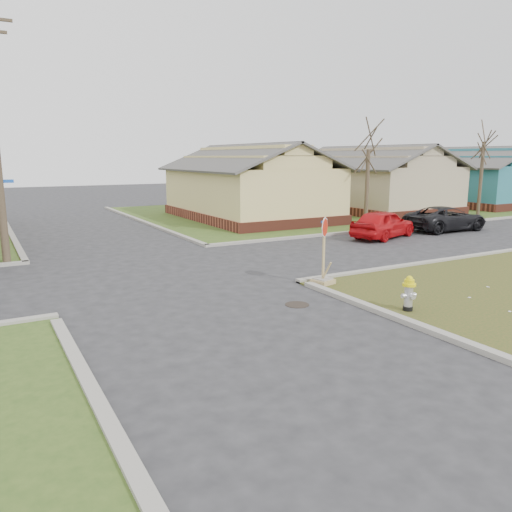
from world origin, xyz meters
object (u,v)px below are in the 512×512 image
fire_hydrant (409,291)px  stop_sign (323,270)px  dark_pickup (446,219)px  red_sedan (383,224)px

fire_hydrant → stop_sign: size_ratio=0.44×
fire_hydrant → dark_pickup: 15.50m
red_sedan → dark_pickup: bearing=-105.4°
stop_sign → fire_hydrant: bearing=-100.5°
dark_pickup → fire_hydrant: bearing=128.4°
fire_hydrant → stop_sign: 3.24m
dark_pickup → red_sedan: bearing=94.1°
red_sedan → fire_hydrant: bearing=121.6°
stop_sign → dark_pickup: bearing=11.2°
fire_hydrant → dark_pickup: dark_pickup is taller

